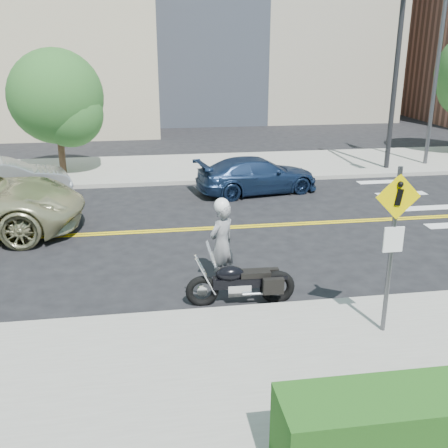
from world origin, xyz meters
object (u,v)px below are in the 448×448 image
Objects in this scene: pedestrian_sign at (393,236)px; parked_car_blue at (257,175)px; motorcyclist at (222,242)px; parked_car_silver at (4,180)px; motorcycle at (241,273)px.

parked_car_blue is at bearing 91.19° from pedestrian_sign.
parked_car_blue is at bearing -145.52° from motorcyclist.
parked_car_silver reaches higher than parked_car_blue.
motorcyclist is 0.46× the size of parked_car_silver.
parked_car_silver is (-6.53, 8.55, 0.05)m from motorcycle.
motorcycle is 0.51× the size of parked_car_silver.
pedestrian_sign is 3.14m from motorcycle.
motorcyclist is at bearing -156.85° from parked_car_silver.
parked_car_silver is (-8.81, 10.27, -1.26)m from pedestrian_sign.
pedestrian_sign is at bearing -35.31° from motorcycle.
parked_car_silver is at bearing 128.96° from motorcycle.
motorcyclist is 7.56m from parked_car_blue.
pedestrian_sign is 1.53× the size of motorcyclist.
parked_car_silver is at bearing 130.64° from pedestrian_sign.
motorcyclist reaches higher than parked_car_blue.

